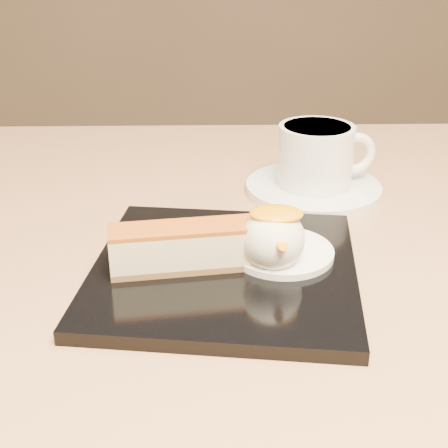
{
  "coord_description": "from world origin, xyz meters",
  "views": [
    {
      "loc": [
        -0.07,
        -0.5,
        0.99
      ],
      "look_at": [
        -0.06,
        -0.03,
        0.76
      ],
      "focal_mm": 50.0,
      "sensor_mm": 36.0,
      "label": 1
    }
  ],
  "objects_px": {
    "cheesecake": "(182,247)",
    "ice_cream_scoop": "(273,239)",
    "table": "(277,384)",
    "saucer": "(313,188)",
    "coffee_cup": "(317,154)",
    "dessert_plate": "(225,270)"
  },
  "relations": [
    {
      "from": "dessert_plate",
      "to": "saucer",
      "type": "xyz_separation_m",
      "value": [
        0.1,
        0.18,
        -0.0
      ]
    },
    {
      "from": "dessert_plate",
      "to": "cheesecake",
      "type": "bearing_deg",
      "value": -171.87
    },
    {
      "from": "table",
      "to": "coffee_cup",
      "type": "xyz_separation_m",
      "value": [
        0.05,
        0.14,
        0.2
      ]
    },
    {
      "from": "table",
      "to": "ice_cream_scoop",
      "type": "distance_m",
      "value": 0.2
    },
    {
      "from": "table",
      "to": "cheesecake",
      "type": "relative_size",
      "value": 6.56
    },
    {
      "from": "ice_cream_scoop",
      "to": "coffee_cup",
      "type": "relative_size",
      "value": 0.48
    },
    {
      "from": "coffee_cup",
      "to": "dessert_plate",
      "type": "bearing_deg",
      "value": -127.9
    },
    {
      "from": "table",
      "to": "coffee_cup",
      "type": "distance_m",
      "value": 0.25
    },
    {
      "from": "coffee_cup",
      "to": "ice_cream_scoop",
      "type": "bearing_deg",
      "value": -117.18
    },
    {
      "from": "table",
      "to": "dessert_plate",
      "type": "height_order",
      "value": "dessert_plate"
    },
    {
      "from": "saucer",
      "to": "cheesecake",
      "type": "bearing_deg",
      "value": -126.31
    },
    {
      "from": "table",
      "to": "coffee_cup",
      "type": "height_order",
      "value": "coffee_cup"
    },
    {
      "from": "cheesecake",
      "to": "coffee_cup",
      "type": "xyz_separation_m",
      "value": [
        0.14,
        0.19,
        0.01
      ]
    },
    {
      "from": "saucer",
      "to": "ice_cream_scoop",
      "type": "bearing_deg",
      "value": -108.62
    },
    {
      "from": "dessert_plate",
      "to": "ice_cream_scoop",
      "type": "relative_size",
      "value": 4.2
    },
    {
      "from": "cheesecake",
      "to": "dessert_plate",
      "type": "bearing_deg",
      "value": 0.14
    },
    {
      "from": "table",
      "to": "cheesecake",
      "type": "xyz_separation_m",
      "value": [
        -0.09,
        -0.05,
        0.19
      ]
    },
    {
      "from": "ice_cream_scoop",
      "to": "coffee_cup",
      "type": "xyz_separation_m",
      "value": [
        0.07,
        0.19,
        0.01
      ]
    },
    {
      "from": "table",
      "to": "coffee_cup",
      "type": "relative_size",
      "value": 7.27
    },
    {
      "from": "cheesecake",
      "to": "ice_cream_scoop",
      "type": "bearing_deg",
      "value": -7.99
    },
    {
      "from": "table",
      "to": "cheesecake",
      "type": "bearing_deg",
      "value": -150.96
    },
    {
      "from": "ice_cream_scoop",
      "to": "saucer",
      "type": "height_order",
      "value": "ice_cream_scoop"
    }
  ]
}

